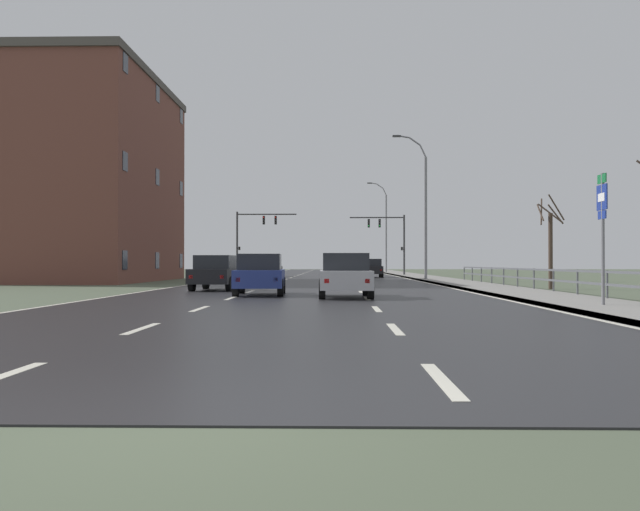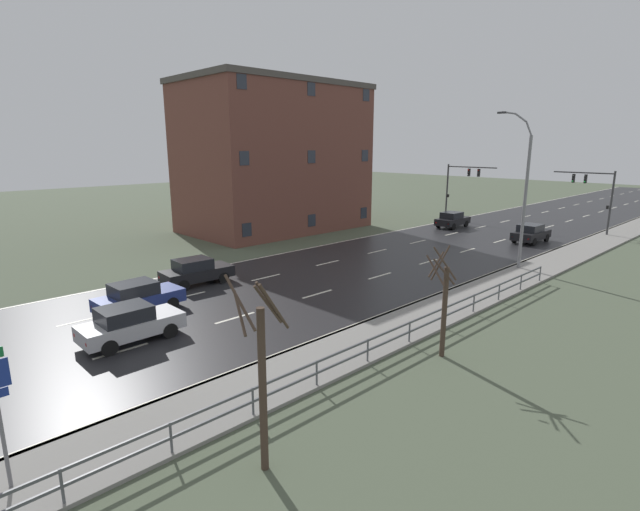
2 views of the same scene
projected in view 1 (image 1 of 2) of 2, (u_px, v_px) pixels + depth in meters
ground_plane at (319, 279)px, 53.07m from camera, size 160.00×160.00×0.12m
road_asphalt_strip at (322, 276)px, 65.07m from camera, size 14.00×120.00×0.03m
sidewalk_right at (410, 275)px, 64.89m from camera, size 3.00×120.00×0.12m
guardrail at (543, 276)px, 28.04m from camera, size 0.07×34.21×1.00m
street_lamp_midground at (423, 209)px, 47.38m from camera, size 2.41×0.24×10.20m
street_lamp_distant at (385, 228)px, 83.49m from camera, size 2.42×0.24×11.16m
highway_sign at (603, 222)px, 18.15m from camera, size 0.09×0.68×3.64m
traffic_signal_right at (390, 234)px, 64.95m from camera, size 5.29×0.36×5.83m
traffic_signal_left at (252, 231)px, 63.72m from camera, size 5.67×0.36×6.05m
car_far_right at (371, 268)px, 56.95m from camera, size 1.87×4.12×1.57m
car_distant at (271, 268)px, 59.00m from camera, size 1.92×4.14×1.57m
car_mid_centre at (260, 274)px, 25.76m from camera, size 1.99×4.18×1.57m
car_near_left at (217, 273)px, 30.34m from camera, size 1.99×4.18×1.57m
car_near_right at (345, 275)px, 23.98m from camera, size 1.89×4.13×1.57m
brick_building at (81, 179)px, 46.18m from camera, size 10.64×17.00×13.82m
bare_tree_mid at (550, 244)px, 31.92m from camera, size 1.29×1.30×4.43m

